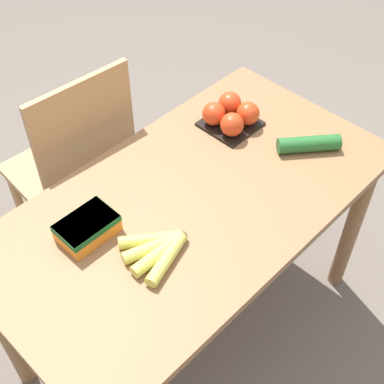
{
  "coord_description": "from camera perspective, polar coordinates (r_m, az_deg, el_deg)",
  "views": [
    {
      "loc": [
        -0.78,
        -0.76,
        1.94
      ],
      "look_at": [
        0.0,
        0.0,
        0.78
      ],
      "focal_mm": 50.0,
      "sensor_mm": 36.0,
      "label": 1
    }
  ],
  "objects": [
    {
      "name": "cucumber_near",
      "position": [
        1.8,
        12.36,
        5.03
      ],
      "size": [
        0.19,
        0.17,
        0.05
      ],
      "color": "#236028",
      "rests_on": "dining_table"
    },
    {
      "name": "banana_bunch",
      "position": [
        1.47,
        -3.67,
        -6.14
      ],
      "size": [
        0.19,
        0.19,
        0.04
      ],
      "color": "brown",
      "rests_on": "dining_table"
    },
    {
      "name": "dining_table",
      "position": [
        1.71,
        -0.0,
        -3.43
      ],
      "size": [
        1.29,
        0.7,
        0.75
      ],
      "color": "olive",
      "rests_on": "ground_plane"
    },
    {
      "name": "tomato_pack",
      "position": [
        1.85,
        4.16,
        8.2
      ],
      "size": [
        0.17,
        0.17,
        0.09
      ],
      "color": "black",
      "rests_on": "dining_table"
    },
    {
      "name": "chair",
      "position": [
        2.1,
        -12.11,
        2.26
      ],
      "size": [
        0.44,
        0.42,
        0.98
      ],
      "rotation": [
        0.0,
        0.0,
        3.08
      ],
      "color": "tan",
      "rests_on": "ground_plane"
    },
    {
      "name": "carrot_bag",
      "position": [
        1.53,
        -11.14,
        -3.65
      ],
      "size": [
        0.16,
        0.11,
        0.06
      ],
      "color": "orange",
      "rests_on": "dining_table"
    },
    {
      "name": "ground_plane",
      "position": [
        2.23,
        -0.0,
        -13.9
      ],
      "size": [
        12.0,
        12.0,
        0.0
      ],
      "primitive_type": "plane",
      "color": "#665B51"
    }
  ]
}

